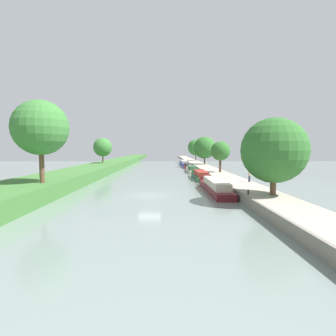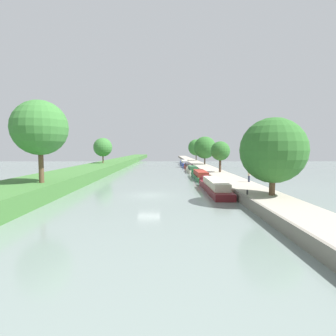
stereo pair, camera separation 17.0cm
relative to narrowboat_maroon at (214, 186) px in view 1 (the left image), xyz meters
The scene contains 18 objects.
ground_plane 8.43m from the narrowboat_maroon, 159.02° to the right, with size 160.00×160.00×0.00m, color slate.
left_grassy_bank 21.13m from the narrowboat_maroon, behind, with size 7.34×260.00×1.71m.
right_towpath 4.67m from the narrowboat_maroon, 40.10° to the right, with size 4.04×260.00×0.91m.
stone_quay 3.33m from the narrowboat_maroon, 64.65° to the right, with size 0.25×260.00×0.96m.
narrowboat_maroon is the anchor object (origin of this frame).
narrowboat_green 14.20m from the narrowboat_maroon, 89.77° to the left, with size 2.08×12.20×2.13m.
narrowboat_cream 27.36m from the narrowboat_maroon, 90.03° to the left, with size 1.99×11.04×1.99m.
narrowboat_red 39.22m from the narrowboat_maroon, 89.88° to the left, with size 1.84×10.57×1.87m.
narrowboat_blue 54.12m from the narrowboat_maroon, 90.02° to the left, with size 2.13×15.80×2.09m.
tree_rightbank_near 10.18m from the narrowboat_maroon, 63.69° to the right, with size 6.10×6.10×7.25m.
tree_rightbank_midnear 17.28m from the narrowboat_maroon, 75.84° to the left, with size 3.56×3.56×5.70m.
tree_rightbank_midfar 41.79m from the narrowboat_maroon, 83.26° to the left, with size 6.13×6.13×7.70m.
tree_rightbank_far 65.21m from the narrowboat_maroon, 85.49° to the left, with size 5.90×5.90×7.72m.
tree_leftbank_downstream 20.75m from the narrowboat_maroon, 164.74° to the right, with size 5.66×5.66×8.54m.
tree_leftbank_upstream 39.32m from the narrowboat_maroon, 123.30° to the left, with size 4.54×4.54×6.16m.
person_walking 5.39m from the narrowboat_maroon, 19.30° to the left, with size 0.34×0.34×1.66m.
mooring_bollard_near 8.04m from the narrowboat_maroon, 76.67° to the right, with size 0.16×0.16×0.45m.
mooring_bollard_far 61.46m from the narrowboat_maroon, 88.27° to the left, with size 0.16×0.16×0.45m.
Camera 1 is at (1.79, -29.93, 5.29)m, focal length 28.52 mm.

